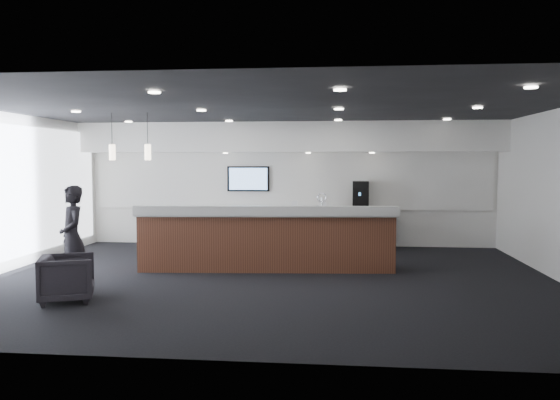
# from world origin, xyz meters

# --- Properties ---
(ground) EXTENTS (10.00, 10.00, 0.00)m
(ground) POSITION_xyz_m (0.00, 0.00, 0.00)
(ground) COLOR black
(ground) RESTS_ON ground
(ceiling) EXTENTS (10.00, 8.00, 0.02)m
(ceiling) POSITION_xyz_m (0.00, 0.00, 3.00)
(ceiling) COLOR black
(ceiling) RESTS_ON back_wall
(back_wall) EXTENTS (10.00, 0.02, 3.00)m
(back_wall) POSITION_xyz_m (0.00, 4.00, 1.50)
(back_wall) COLOR white
(back_wall) RESTS_ON ground
(left_wall) EXTENTS (0.02, 8.00, 3.00)m
(left_wall) POSITION_xyz_m (-5.00, 0.00, 1.50)
(left_wall) COLOR white
(left_wall) RESTS_ON ground
(soffit_bulkhead) EXTENTS (10.00, 0.90, 0.70)m
(soffit_bulkhead) POSITION_xyz_m (0.00, 3.55, 2.65)
(soffit_bulkhead) COLOR white
(soffit_bulkhead) RESTS_ON back_wall
(alcove_panel) EXTENTS (9.80, 0.06, 1.40)m
(alcove_panel) POSITION_xyz_m (0.00, 3.97, 1.60)
(alcove_panel) COLOR white
(alcove_panel) RESTS_ON back_wall
(window_blinds_wall) EXTENTS (0.04, 7.36, 2.55)m
(window_blinds_wall) POSITION_xyz_m (-4.96, 0.00, 1.50)
(window_blinds_wall) COLOR #ADBED0
(window_blinds_wall) RESTS_ON left_wall
(back_credenza) EXTENTS (5.06, 0.66, 0.95)m
(back_credenza) POSITION_xyz_m (-0.00, 3.64, 0.48)
(back_credenza) COLOR #95979E
(back_credenza) RESTS_ON ground
(wall_tv) EXTENTS (1.05, 0.08, 0.62)m
(wall_tv) POSITION_xyz_m (-1.00, 3.91, 1.65)
(wall_tv) COLOR black
(wall_tv) RESTS_ON back_wall
(pendant_left) EXTENTS (0.12, 0.12, 0.30)m
(pendant_left) POSITION_xyz_m (-2.40, 0.80, 2.25)
(pendant_left) COLOR #FEE8C6
(pendant_left) RESTS_ON ceiling
(pendant_right) EXTENTS (0.12, 0.12, 0.30)m
(pendant_right) POSITION_xyz_m (-3.10, 0.80, 2.25)
(pendant_right) COLOR #FEE8C6
(pendant_right) RESTS_ON ceiling
(ceiling_can_lights) EXTENTS (7.00, 5.00, 0.02)m
(ceiling_can_lights) POSITION_xyz_m (0.00, 0.00, 2.97)
(ceiling_can_lights) COLOR white
(ceiling_can_lights) RESTS_ON ceiling
(service_counter) EXTENTS (4.94, 1.21, 1.49)m
(service_counter) POSITION_xyz_m (-0.15, 0.81, 0.58)
(service_counter) COLOR #4F291A
(service_counter) RESTS_ON ground
(coffee_machine) EXTENTS (0.39, 0.51, 0.66)m
(coffee_machine) POSITION_xyz_m (1.75, 3.67, 1.28)
(coffee_machine) COLOR black
(coffee_machine) RESTS_ON back_credenza
(info_sign_left) EXTENTS (0.14, 0.03, 0.19)m
(info_sign_left) POSITION_xyz_m (0.18, 3.51, 1.05)
(info_sign_left) COLOR white
(info_sign_left) RESTS_ON back_credenza
(info_sign_right) EXTENTS (0.19, 0.07, 0.25)m
(info_sign_right) POSITION_xyz_m (0.85, 3.56, 1.07)
(info_sign_right) COLOR white
(info_sign_right) RESTS_ON back_credenza
(armchair) EXTENTS (0.99, 0.97, 0.69)m
(armchair) POSITION_xyz_m (-2.80, -1.84, 0.35)
(armchair) COLOR black
(armchair) RESTS_ON ground
(lounge_guest) EXTENTS (0.70, 0.73, 1.68)m
(lounge_guest) POSITION_xyz_m (-3.13, -1.00, 0.84)
(lounge_guest) COLOR black
(lounge_guest) RESTS_ON ground
(cup_0) EXTENTS (0.09, 0.09, 0.08)m
(cup_0) POSITION_xyz_m (1.28, 3.57, 0.99)
(cup_0) COLOR white
(cup_0) RESTS_ON back_credenza
(cup_1) EXTENTS (0.12, 0.12, 0.08)m
(cup_1) POSITION_xyz_m (1.14, 3.57, 0.99)
(cup_1) COLOR white
(cup_1) RESTS_ON back_credenza
(cup_2) EXTENTS (0.11, 0.11, 0.08)m
(cup_2) POSITION_xyz_m (1.00, 3.57, 0.99)
(cup_2) COLOR white
(cup_2) RESTS_ON back_credenza
(cup_3) EXTENTS (0.11, 0.11, 0.08)m
(cup_3) POSITION_xyz_m (0.86, 3.57, 0.99)
(cup_3) COLOR white
(cup_3) RESTS_ON back_credenza
(cup_4) EXTENTS (0.12, 0.12, 0.08)m
(cup_4) POSITION_xyz_m (0.72, 3.57, 0.99)
(cup_4) COLOR white
(cup_4) RESTS_ON back_credenza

